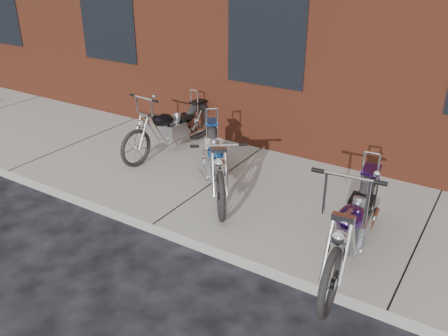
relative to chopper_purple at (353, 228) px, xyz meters
The scene contains 5 objects.
ground 2.55m from the chopper_purple, 166.34° to the right, with size 120.00×120.00×0.00m, color black.
sidewalk 2.63m from the chopper_purple, 159.19° to the left, with size 22.00×3.00×0.15m, color gray.
chopper_purple is the anchor object (origin of this frame).
chopper_blue 2.38m from the chopper_purple, 162.85° to the left, with size 1.51×1.92×1.02m.
chopper_third 3.99m from the chopper_purple, 158.10° to the left, with size 0.54×2.18×1.11m.
Camera 1 is at (3.57, -3.93, 3.42)m, focal length 38.00 mm.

